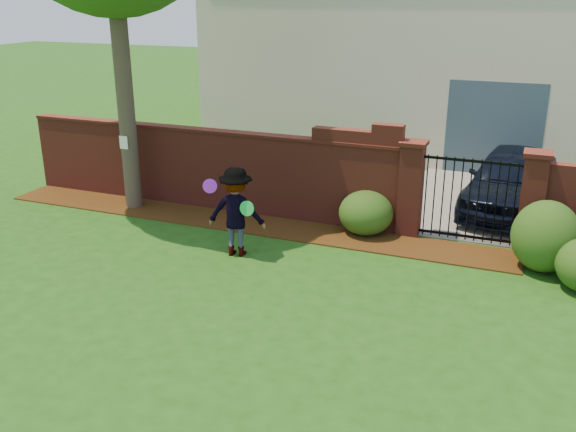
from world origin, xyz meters
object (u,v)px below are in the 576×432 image
at_px(man, 235,212).
at_px(frisbee_green, 247,208).
at_px(car, 509,183).
at_px(frisbee_purple, 210,186).

height_order(man, frisbee_green, man).
xyz_separation_m(car, frisbee_purple, (-4.78, -4.39, 0.64)).
bearing_deg(frisbee_purple, frisbee_green, 3.29).
bearing_deg(frisbee_purple, man, 26.63).
relative_size(car, man, 2.45).
bearing_deg(man, frisbee_purple, 16.98).
distance_m(frisbee_purple, frisbee_green, 0.77).
bearing_deg(frisbee_purple, car, 42.57).
xyz_separation_m(man, frisbee_green, (0.30, -0.15, 0.16)).
xyz_separation_m(car, man, (-4.40, -4.20, 0.13)).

